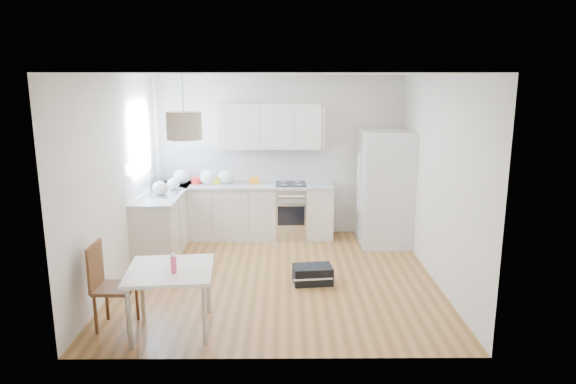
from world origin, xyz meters
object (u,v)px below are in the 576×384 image
Objects in this scene: dining_table at (170,275)px; gym_bag at (313,275)px; dining_chair at (115,286)px; refrigerator at (385,188)px.

dining_table is 2.09m from gym_bag.
dining_chair reaches higher than dining_table.
refrigerator is 4.54m from dining_chair.
dining_chair is (-0.61, 0.07, -0.15)m from dining_table.
gym_bag is at bearing -127.24° from refrigerator.
dining_table is (-2.84, -2.99, -0.30)m from refrigerator.
gym_bag is (2.19, 1.21, -0.36)m from dining_chair.
gym_bag is at bearing 29.84° from dining_chair.
refrigerator is at bearing 47.14° from gym_bag.
dining_chair is (-3.45, -2.91, -0.45)m from refrigerator.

